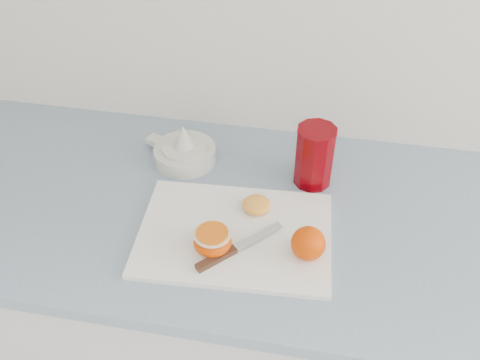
{
  "coord_description": "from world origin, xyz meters",
  "views": [
    {
      "loc": [
        -0.04,
        0.87,
        1.69
      ],
      "look_at": [
        -0.19,
        1.71,
        0.96
      ],
      "focal_mm": 40.0,
      "sensor_mm": 36.0,
      "label": 1
    }
  ],
  "objects_px": {
    "red_tumbler": "(314,158)",
    "cutting_board": "(235,234)",
    "half_orange": "(213,241)",
    "counter": "(263,330)",
    "citrus_juicer": "(184,151)"
  },
  "relations": [
    {
      "from": "cutting_board",
      "to": "citrus_juicer",
      "type": "distance_m",
      "value": 0.28
    },
    {
      "from": "cutting_board",
      "to": "red_tumbler",
      "type": "bearing_deg",
      "value": 55.54
    },
    {
      "from": "counter",
      "to": "half_orange",
      "type": "bearing_deg",
      "value": -122.88
    },
    {
      "from": "counter",
      "to": "cutting_board",
      "type": "height_order",
      "value": "cutting_board"
    },
    {
      "from": "cutting_board",
      "to": "half_orange",
      "type": "distance_m",
      "value": 0.07
    },
    {
      "from": "counter",
      "to": "red_tumbler",
      "type": "bearing_deg",
      "value": 54.45
    },
    {
      "from": "counter",
      "to": "cutting_board",
      "type": "xyz_separation_m",
      "value": [
        -0.06,
        -0.09,
        0.45
      ]
    },
    {
      "from": "red_tumbler",
      "to": "cutting_board",
      "type": "bearing_deg",
      "value": -124.46
    },
    {
      "from": "cutting_board",
      "to": "half_orange",
      "type": "xyz_separation_m",
      "value": [
        -0.03,
        -0.05,
        0.03
      ]
    },
    {
      "from": "counter",
      "to": "half_orange",
      "type": "xyz_separation_m",
      "value": [
        -0.09,
        -0.14,
        0.48
      ]
    },
    {
      "from": "cutting_board",
      "to": "citrus_juicer",
      "type": "bearing_deg",
      "value": 126.59
    },
    {
      "from": "citrus_juicer",
      "to": "red_tumbler",
      "type": "distance_m",
      "value": 0.31
    },
    {
      "from": "cutting_board",
      "to": "half_orange",
      "type": "bearing_deg",
      "value": -122.67
    },
    {
      "from": "cutting_board",
      "to": "half_orange",
      "type": "relative_size",
      "value": 5.21
    },
    {
      "from": "citrus_juicer",
      "to": "red_tumbler",
      "type": "xyz_separation_m",
      "value": [
        0.31,
        -0.02,
        0.04
      ]
    }
  ]
}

